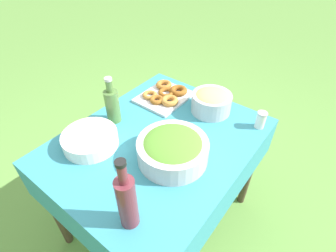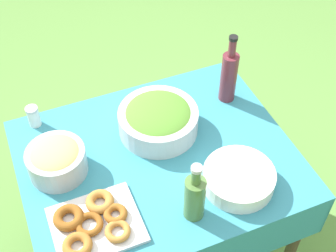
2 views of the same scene
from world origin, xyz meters
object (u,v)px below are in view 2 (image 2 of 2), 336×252
(plate_stack, at_px, (239,178))
(olive_oil_bottle, at_px, (195,196))
(salad_bowl, at_px, (158,119))
(pasta_bowl, at_px, (56,159))
(donut_platter, at_px, (93,223))
(wine_bottle, at_px, (229,75))

(plate_stack, relative_size, olive_oil_bottle, 1.02)
(salad_bowl, bearing_deg, olive_oil_bottle, 85.45)
(pasta_bowl, relative_size, olive_oil_bottle, 0.85)
(salad_bowl, distance_m, donut_platter, 0.53)
(donut_platter, relative_size, wine_bottle, 0.93)
(pasta_bowl, bearing_deg, salad_bowl, -172.98)
(pasta_bowl, height_order, donut_platter, pasta_bowl)
(donut_platter, bearing_deg, plate_stack, 176.67)
(plate_stack, bearing_deg, donut_platter, -3.33)
(pasta_bowl, relative_size, plate_stack, 0.83)
(salad_bowl, xyz_separation_m, plate_stack, (-0.18, 0.39, -0.03))
(pasta_bowl, xyz_separation_m, donut_platter, (-0.06, 0.30, -0.05))
(salad_bowl, distance_m, plate_stack, 0.43)
(donut_platter, height_order, olive_oil_bottle, olive_oil_bottle)
(donut_platter, relative_size, plate_stack, 1.14)
(donut_platter, xyz_separation_m, plate_stack, (-0.57, 0.03, 0.01))
(salad_bowl, height_order, olive_oil_bottle, olive_oil_bottle)
(salad_bowl, height_order, donut_platter, salad_bowl)
(salad_bowl, distance_m, wine_bottle, 0.38)
(donut_platter, distance_m, olive_oil_bottle, 0.38)
(salad_bowl, distance_m, olive_oil_bottle, 0.44)
(pasta_bowl, bearing_deg, wine_bottle, -171.30)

